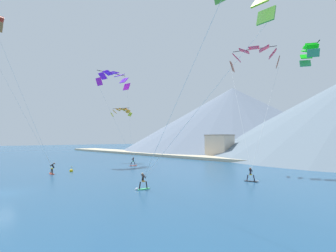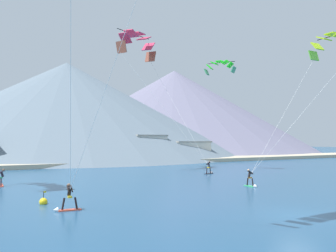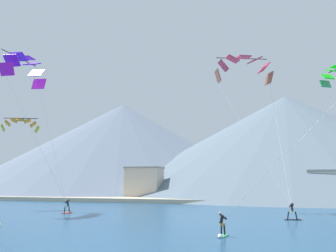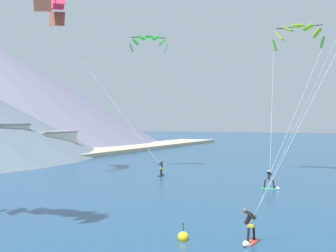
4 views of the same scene
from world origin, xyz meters
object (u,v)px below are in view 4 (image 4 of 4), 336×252
parafoil_kite_distant_low_drift (149,42)px  kitesurfer_mid_center (249,233)px  kitesurfer_far_left (162,171)px  race_marker_buoy (183,237)px  parafoil_kite_near_lead (298,35)px  kitesurfer_near_lead (271,183)px

parafoil_kite_distant_low_drift → kitesurfer_mid_center: bearing=-145.4°
kitesurfer_far_left → race_marker_buoy: (-24.26, -12.56, -0.38)m
parafoil_kite_near_lead → kitesurfer_mid_center: bearing=-175.3°
kitesurfer_far_left → parafoil_kite_near_lead: (7.37, -13.20, 14.98)m
kitesurfer_mid_center → parafoil_kite_near_lead: 34.49m
kitesurfer_far_left → parafoil_kite_distant_low_drift: (5.33, 4.22, 15.09)m
kitesurfer_near_lead → kitesurfer_mid_center: 18.74m
kitesurfer_near_lead → parafoil_kite_near_lead: size_ratio=0.12×
kitesurfer_far_left → parafoil_kite_near_lead: parafoil_kite_near_lead is taller
parafoil_kite_near_lead → parafoil_kite_distant_low_drift: parafoil_kite_near_lead is taller
parafoil_kite_near_lead → race_marker_buoy: 35.16m
kitesurfer_near_lead → kitesurfer_mid_center: kitesurfer_near_lead is taller
kitesurfer_far_left → race_marker_buoy: size_ratio=1.75×
kitesurfer_mid_center → parafoil_kite_distant_low_drift: (28.93, 19.95, 15.09)m
kitesurfer_near_lead → parafoil_kite_near_lead: 19.48m
kitesurfer_near_lead → race_marker_buoy: 19.20m
kitesurfer_mid_center → parafoil_kite_distant_low_drift: 38.25m
parafoil_kite_distant_low_drift → race_marker_buoy: 37.37m
kitesurfer_mid_center → race_marker_buoy: size_ratio=1.74×
kitesurfer_mid_center → kitesurfer_far_left: 28.37m
kitesurfer_mid_center → parafoil_kite_near_lead: bearing=4.7°
race_marker_buoy → kitesurfer_mid_center: bearing=-78.3°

